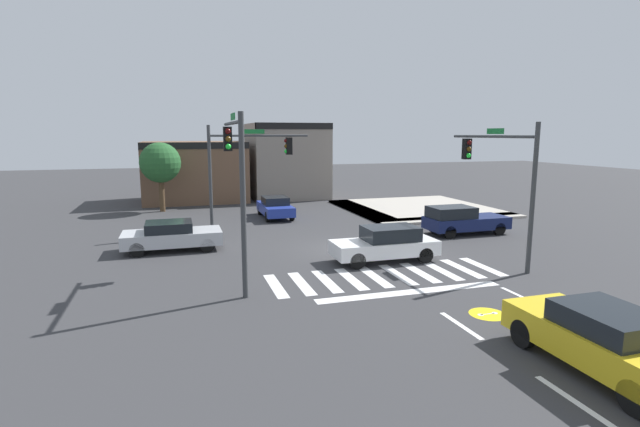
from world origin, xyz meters
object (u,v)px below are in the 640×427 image
object	(u,v)px
car_blue	(275,207)
roadside_tree	(160,163)
car_white	(386,244)
car_yellow	(604,339)
traffic_signal_southeast	(500,168)
traffic_signal_southwest	(236,166)
car_navy	(462,220)
car_silver	(172,235)
traffic_signal_northwest	(246,159)

from	to	relation	value
car_blue	roadside_tree	xyz separation A→B (m)	(-7.02, 4.72, 2.68)
car_white	car_yellow	bearing A→B (deg)	93.77
traffic_signal_southeast	traffic_signal_southwest	distance (m)	10.88
traffic_signal_southeast	car_navy	xyz separation A→B (m)	(1.74, 5.13, -3.19)
traffic_signal_southeast	car_silver	distance (m)	14.83
traffic_signal_northwest	car_silver	bearing A→B (deg)	-139.11
car_navy	traffic_signal_southeast	bearing A→B (deg)	-108.70
car_blue	car_silver	bearing A→B (deg)	-41.40
car_navy	car_blue	xyz separation A→B (m)	(-8.60, 7.95, -0.09)
traffic_signal_southwest	car_navy	size ratio (longest dim) A/B	1.37
traffic_signal_northwest	car_yellow	size ratio (longest dim) A/B	1.27
roadside_tree	traffic_signal_southeast	bearing A→B (deg)	-52.04
car_yellow	traffic_signal_northwest	bearing A→B (deg)	16.22
traffic_signal_southeast	car_blue	world-z (taller)	traffic_signal_southeast
traffic_signal_southeast	roadside_tree	bearing A→B (deg)	37.96
traffic_signal_northwest	traffic_signal_southwest	bearing A→B (deg)	-100.40
traffic_signal_southeast	car_blue	size ratio (longest dim) A/B	1.41
traffic_signal_southwest	car_silver	xyz separation A→B (m)	(-2.34, 5.75, -3.52)
car_silver	car_blue	bearing A→B (deg)	48.60
traffic_signal_southwest	car_silver	bearing A→B (deg)	22.13
traffic_signal_northwest	car_navy	xyz separation A→B (m)	(10.92, -4.24, -3.20)
traffic_signal_southwest	traffic_signal_northwest	bearing A→B (deg)	-10.40
traffic_signal_northwest	car_silver	size ratio (longest dim) A/B	1.31
traffic_signal_southeast	roadside_tree	distance (m)	22.59
traffic_signal_northwest	car_white	world-z (taller)	traffic_signal_northwest
car_silver	car_yellow	xyz separation A→B (m)	(9.36, -14.81, 0.08)
traffic_signal_southwest	car_white	xyz separation A→B (m)	(6.35, 1.10, -3.46)
car_blue	traffic_signal_southwest	bearing A→B (deg)	-17.22
traffic_signal_northwest	roadside_tree	world-z (taller)	traffic_signal_northwest
traffic_signal_southeast	car_silver	size ratio (longest dim) A/B	1.31
traffic_signal_southeast	traffic_signal_southwest	xyz separation A→B (m)	(-10.88, 0.13, 0.25)
traffic_signal_northwest	car_yellow	world-z (taller)	traffic_signal_northwest
car_blue	car_white	xyz separation A→B (m)	(2.34, -11.85, 0.07)
traffic_signal_northwest	roadside_tree	distance (m)	9.67
traffic_signal_southwest	traffic_signal_northwest	size ratio (longest dim) A/B	1.04
car_silver	car_white	bearing A→B (deg)	-28.16
traffic_signal_southwest	car_silver	size ratio (longest dim) A/B	1.37
traffic_signal_southwest	car_white	distance (m)	7.32
car_yellow	car_blue	bearing A→B (deg)	7.78
car_navy	car_white	xyz separation A→B (m)	(-6.27, -3.90, -0.02)
car_white	traffic_signal_southeast	bearing A→B (deg)	164.77
traffic_signal_southeast	traffic_signal_southwest	size ratio (longest dim) A/B	0.95
traffic_signal_northwest	car_blue	world-z (taller)	traffic_signal_northwest
car_blue	car_yellow	world-z (taller)	car_yellow
car_silver	car_white	size ratio (longest dim) A/B	0.99
car_blue	car_white	bearing A→B (deg)	11.16
traffic_signal_southeast	car_yellow	world-z (taller)	traffic_signal_southeast
car_blue	car_white	distance (m)	12.08
car_navy	car_blue	bearing A→B (deg)	137.26
traffic_signal_northwest	car_navy	bearing A→B (deg)	-21.22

